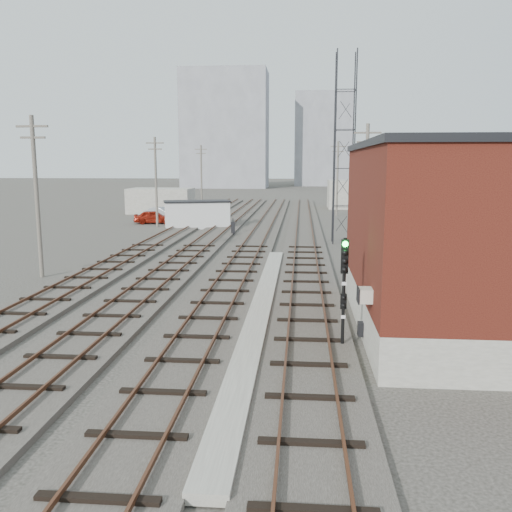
# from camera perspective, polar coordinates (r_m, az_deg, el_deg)

# --- Properties ---
(ground) EXTENTS (320.00, 320.00, 0.00)m
(ground) POSITION_cam_1_polar(r_m,az_deg,el_deg) (69.44, 2.99, 4.44)
(ground) COLOR #282621
(ground) RESTS_ON ground
(track_right) EXTENTS (3.20, 90.00, 0.39)m
(track_right) POSITION_cam_1_polar(r_m,az_deg,el_deg) (48.52, 5.13, 2.24)
(track_right) COLOR #332D28
(track_right) RESTS_ON ground
(track_mid_right) EXTENTS (3.20, 90.00, 0.39)m
(track_mid_right) POSITION_cam_1_polar(r_m,az_deg,el_deg) (48.66, 0.41, 2.30)
(track_mid_right) COLOR #332D28
(track_mid_right) RESTS_ON ground
(track_mid_left) EXTENTS (3.20, 90.00, 0.39)m
(track_mid_left) POSITION_cam_1_polar(r_m,az_deg,el_deg) (49.13, -4.25, 2.34)
(track_mid_left) COLOR #332D28
(track_mid_left) RESTS_ON ground
(track_left) EXTENTS (3.20, 90.00, 0.39)m
(track_left) POSITION_cam_1_polar(r_m,az_deg,el_deg) (49.91, -8.80, 2.37)
(track_left) COLOR #332D28
(track_left) RESTS_ON ground
(platform_curb) EXTENTS (0.90, 28.00, 0.26)m
(platform_curb) POSITION_cam_1_polar(r_m,az_deg,el_deg) (24.01, 0.56, -5.44)
(platform_curb) COLOR gray
(platform_curb) RESTS_ON ground
(brick_building) EXTENTS (6.54, 12.20, 7.22)m
(brick_building) POSITION_cam_1_polar(r_m,az_deg,el_deg) (21.93, 18.73, 1.92)
(brick_building) COLOR gray
(brick_building) RESTS_ON ground
(lattice_tower) EXTENTS (1.60, 1.60, 15.00)m
(lattice_tower) POSITION_cam_1_polar(r_m,az_deg,el_deg) (44.24, 9.26, 11.03)
(lattice_tower) COLOR black
(lattice_tower) RESTS_ON ground
(utility_pole_left_a) EXTENTS (1.80, 0.24, 9.00)m
(utility_pole_left_a) POSITION_cam_1_polar(r_m,az_deg,el_deg) (32.65, -22.10, 6.19)
(utility_pole_left_a) COLOR #595147
(utility_pole_left_a) RESTS_ON ground
(utility_pole_left_b) EXTENTS (1.80, 0.24, 9.00)m
(utility_pole_left_b) POSITION_cam_1_polar(r_m,az_deg,el_deg) (56.09, -10.49, 7.93)
(utility_pole_left_b) COLOR #595147
(utility_pole_left_b) RESTS_ON ground
(utility_pole_left_c) EXTENTS (1.80, 0.24, 9.00)m
(utility_pole_left_c) POSITION_cam_1_polar(r_m,az_deg,el_deg) (80.48, -5.77, 8.55)
(utility_pole_left_c) COLOR #595147
(utility_pole_left_c) RESTS_ON ground
(utility_pole_right_a) EXTENTS (1.80, 0.24, 9.00)m
(utility_pole_right_a) POSITION_cam_1_polar(r_m,az_deg,el_deg) (37.38, 11.49, 7.07)
(utility_pole_right_a) COLOR #595147
(utility_pole_right_a) RESTS_ON ground
(utility_pole_right_b) EXTENTS (1.80, 0.24, 9.00)m
(utility_pole_right_b) POSITION_cam_1_polar(r_m,az_deg,el_deg) (67.26, 8.57, 8.26)
(utility_pole_right_b) COLOR #595147
(utility_pole_right_b) RESTS_ON ground
(apartment_left) EXTENTS (22.00, 14.00, 30.00)m
(apartment_left) POSITION_cam_1_polar(r_m,az_deg,el_deg) (145.77, -3.24, 13.11)
(apartment_left) COLOR gray
(apartment_left) RESTS_ON ground
(apartment_right) EXTENTS (16.00, 12.00, 26.00)m
(apartment_right) POSITION_cam_1_polar(r_m,az_deg,el_deg) (159.34, 7.06, 12.05)
(apartment_right) COLOR gray
(apartment_right) RESTS_ON ground
(shed_left) EXTENTS (8.00, 5.00, 3.20)m
(shed_left) POSITION_cam_1_polar(r_m,az_deg,el_deg) (71.63, -9.97, 5.75)
(shed_left) COLOR gray
(shed_left) RESTS_ON ground
(shed_right) EXTENTS (6.00, 6.00, 4.00)m
(shed_right) POSITION_cam_1_polar(r_m,az_deg,el_deg) (79.52, 9.78, 6.43)
(shed_right) COLOR gray
(shed_right) RESTS_ON ground
(signal_mast) EXTENTS (0.40, 0.41, 3.93)m
(signal_mast) POSITION_cam_1_polar(r_m,az_deg,el_deg) (18.82, 9.24, -3.05)
(signal_mast) COLOR gray
(signal_mast) RESTS_ON ground
(switch_stand) EXTENTS (0.35, 0.35, 1.43)m
(switch_stand) POSITION_cam_1_polar(r_m,az_deg,el_deg) (48.80, -2.43, 2.99)
(switch_stand) COLOR black
(switch_stand) RESTS_ON ground
(site_trailer) EXTENTS (7.03, 4.51, 2.74)m
(site_trailer) POSITION_cam_1_polar(r_m,az_deg,el_deg) (54.49, -6.22, 4.39)
(site_trailer) COLOR silver
(site_trailer) RESTS_ON ground
(car_red) EXTENTS (4.40, 2.27, 1.43)m
(car_red) POSITION_cam_1_polar(r_m,az_deg,el_deg) (59.22, -10.70, 4.06)
(car_red) COLOR maroon
(car_red) RESTS_ON ground
(car_silver) EXTENTS (4.26, 2.82, 1.33)m
(car_silver) POSITION_cam_1_polar(r_m,az_deg,el_deg) (64.69, -9.89, 4.50)
(car_silver) COLOR #94979B
(car_silver) RESTS_ON ground
(car_grey) EXTENTS (4.76, 3.21, 1.28)m
(car_grey) POSITION_cam_1_polar(r_m,az_deg,el_deg) (64.97, -7.76, 4.56)
(car_grey) COLOR gray
(car_grey) RESTS_ON ground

